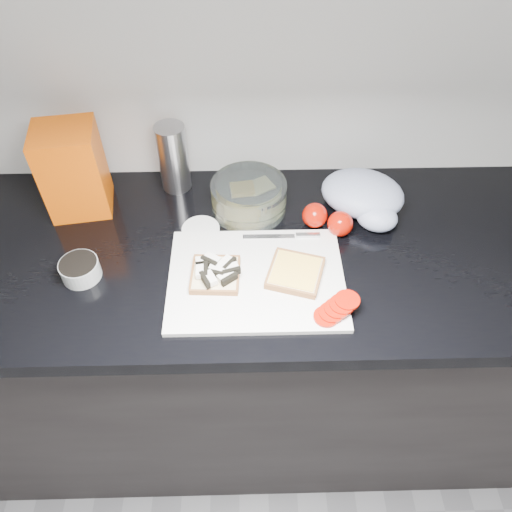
{
  "coord_description": "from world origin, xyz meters",
  "views": [
    {
      "loc": [
        0.04,
        0.37,
        1.78
      ],
      "look_at": [
        0.06,
        1.12,
        0.95
      ],
      "focal_mm": 35.0,
      "sensor_mm": 36.0,
      "label": 1
    }
  ],
  "objects_px": {
    "steel_canister": "(173,158)",
    "bread_bag": "(73,170)",
    "glass_bowl": "(249,197)",
    "cutting_board": "(256,279)"
  },
  "relations": [
    {
      "from": "cutting_board",
      "to": "steel_canister",
      "type": "relative_size",
      "value": 2.13
    },
    {
      "from": "glass_bowl",
      "to": "cutting_board",
      "type": "bearing_deg",
      "value": -86.88
    },
    {
      "from": "glass_bowl",
      "to": "bread_bag",
      "type": "distance_m",
      "value": 0.44
    },
    {
      "from": "cutting_board",
      "to": "bread_bag",
      "type": "distance_m",
      "value": 0.53
    },
    {
      "from": "cutting_board",
      "to": "steel_canister",
      "type": "xyz_separation_m",
      "value": [
        -0.21,
        0.34,
        0.09
      ]
    },
    {
      "from": "glass_bowl",
      "to": "bread_bag",
      "type": "bearing_deg",
      "value": 176.99
    },
    {
      "from": "cutting_board",
      "to": "glass_bowl",
      "type": "height_order",
      "value": "glass_bowl"
    },
    {
      "from": "steel_canister",
      "to": "bread_bag",
      "type": "bearing_deg",
      "value": -162.82
    },
    {
      "from": "cutting_board",
      "to": "glass_bowl",
      "type": "xyz_separation_m",
      "value": [
        -0.01,
        0.25,
        0.03
      ]
    },
    {
      "from": "cutting_board",
      "to": "steel_canister",
      "type": "distance_m",
      "value": 0.41
    }
  ]
}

